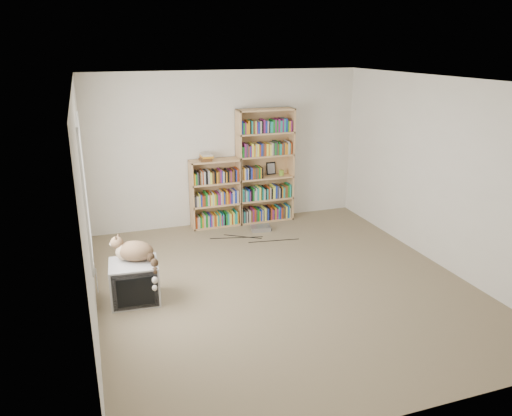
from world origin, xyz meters
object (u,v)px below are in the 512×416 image
object	(u,v)px
bookcase_tall	(265,169)
dvd_player	(261,228)
cat	(138,255)
crt_tv	(135,282)
bookcase_short	(215,196)

from	to	relation	value
bookcase_tall	dvd_player	bearing A→B (deg)	-116.61
cat	dvd_player	size ratio (longest dim) A/B	2.08
cat	dvd_player	world-z (taller)	cat
crt_tv	cat	size ratio (longest dim) A/B	0.91
dvd_player	cat	bearing A→B (deg)	-132.52
bookcase_tall	bookcase_short	distance (m)	0.94
bookcase_short	dvd_player	distance (m)	0.92
cat	bookcase_tall	world-z (taller)	bookcase_tall
bookcase_short	bookcase_tall	bearing A→B (deg)	0.04
cat	bookcase_short	bearing A→B (deg)	79.30
crt_tv	dvd_player	distance (m)	2.77
cat	bookcase_tall	size ratio (longest dim) A/B	0.34
bookcase_short	dvd_player	size ratio (longest dim) A/B	3.61
bookcase_short	cat	bearing A→B (deg)	-124.32
crt_tv	bookcase_short	size ratio (longest dim) A/B	0.52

